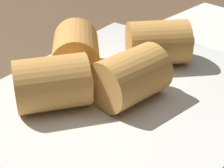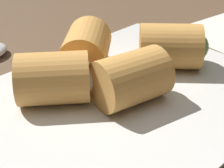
# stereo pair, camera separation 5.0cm
# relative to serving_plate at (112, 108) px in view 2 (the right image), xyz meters

# --- Properties ---
(table_surface) EXTENTS (1.80, 1.40, 0.02)m
(table_surface) POSITION_rel_serving_plate_xyz_m (-0.02, -0.03, -0.02)
(table_surface) COLOR brown
(table_surface) RESTS_ON ground
(serving_plate) EXTENTS (0.35, 0.25, 0.01)m
(serving_plate) POSITION_rel_serving_plate_xyz_m (0.00, 0.00, 0.00)
(serving_plate) COLOR silver
(serving_plate) RESTS_ON table_surface
(roll_front_left) EXTENTS (0.08, 0.08, 0.05)m
(roll_front_left) POSITION_rel_serving_plate_xyz_m (-0.10, -0.00, 0.03)
(roll_front_left) COLOR #D19347
(roll_front_left) RESTS_ON serving_plate
(roll_front_right) EXTENTS (0.09, 0.08, 0.05)m
(roll_front_right) POSITION_rel_serving_plate_xyz_m (0.04, -0.04, 0.03)
(roll_front_right) COLOR #D19347
(roll_front_right) RESTS_ON serving_plate
(roll_back_left) EXTENTS (0.08, 0.08, 0.05)m
(roll_back_left) POSITION_rel_serving_plate_xyz_m (-0.03, -0.07, 0.03)
(roll_back_left) COLOR #D19347
(roll_back_left) RESTS_ON serving_plate
(roll_back_right) EXTENTS (0.08, 0.06, 0.05)m
(roll_back_right) POSITION_rel_serving_plate_xyz_m (-0.02, 0.01, 0.03)
(roll_back_right) COLOR #D19347
(roll_back_right) RESTS_ON serving_plate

